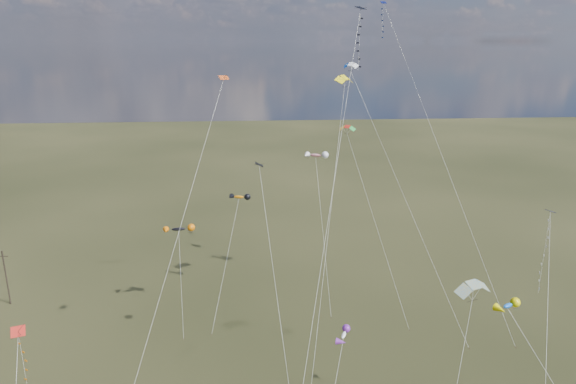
{
  "coord_description": "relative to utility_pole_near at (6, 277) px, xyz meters",
  "views": [
    {
      "loc": [
        -4.22,
        -37.1,
        35.27
      ],
      "look_at": [
        0.0,
        18.0,
        19.0
      ],
      "focal_mm": 32.0,
      "sensor_mm": 36.0,
      "label": 1
    }
  ],
  "objects": [
    {
      "name": "novelty_white_purple",
      "position": [
        41.07,
        -30.96,
        8.19
      ],
      "size": [
        5.23,
        11.13,
        12.75
      ],
      "color": "white",
      "rests_on": "ground"
    },
    {
      "name": "diamond_red_low",
      "position": [
        16.15,
        -32.04,
        7.5
      ],
      "size": [
        2.68,
        12.26,
        14.5
      ],
      "color": "red",
      "rests_on": "ground"
    },
    {
      "name": "diamond_navy_tall",
      "position": [
        53.41,
        3.71,
        30.71
      ],
      "size": [
        13.29,
        21.66,
        40.5
      ],
      "color": "#0B124B",
      "rests_on": "ground"
    },
    {
      "name": "parafoil_striped",
      "position": [
        51.46,
        -31.12,
        12.47
      ],
      "size": [
        6.73,
        8.82,
        17.31
      ],
      "color": "#CA940E",
      "rests_on": "ground"
    },
    {
      "name": "novelty_black_orange",
      "position": [
        24.28,
        -3.13,
        7.52
      ],
      "size": [
        3.75,
        8.57,
        12.18
      ],
      "color": "black",
      "rests_on": "ground"
    },
    {
      "name": "diamond_black_mid",
      "position": [
        35.51,
        -20.62,
        12.7
      ],
      "size": [
        3.31,
        14.15,
        23.57
      ],
      "color": "black",
      "rests_on": "ground"
    },
    {
      "name": "utility_pole_near",
      "position": [
        0.0,
        0.0,
        0.0
      ],
      "size": [
        1.4,
        0.2,
        8.0
      ],
      "color": "black",
      "rests_on": "ground"
    },
    {
      "name": "diamond_orange_center",
      "position": [
        28.26,
        -23.18,
        17.71
      ],
      "size": [
        10.82,
        17.47,
        32.19
      ],
      "color": "#C14717",
      "rests_on": "ground"
    },
    {
      "name": "novelty_blue_yellow",
      "position": [
        54.97,
        -30.48,
        10.0
      ],
      "size": [
        8.73,
        10.77,
        14.65
      ],
      "color": "blue",
      "rests_on": "ground"
    },
    {
      "name": "parafoil_yellow",
      "position": [
        45.41,
        -4.7,
        26.84
      ],
      "size": [
        7.58,
        20.18,
        31.74
      ],
      "color": "yellow",
      "rests_on": "ground"
    },
    {
      "name": "parafoil_blue_white",
      "position": [
        47.79,
        3.07,
        27.89
      ],
      "size": [
        12.96,
        19.81,
        32.84
      ],
      "color": "#0F4AB9",
      "rests_on": "ground"
    },
    {
      "name": "diamond_navy_right",
      "position": [
        56.9,
        -31.42,
        14.14
      ],
      "size": [
        7.93,
        17.53,
        22.61
      ],
      "color": "#0B0E43",
      "rests_on": "ground"
    },
    {
      "name": "diamond_black_high",
      "position": [
        44.0,
        -17.46,
        29.06
      ],
      "size": [
        9.78,
        21.91,
        38.49
      ],
      "color": "black",
      "rests_on": "ground"
    },
    {
      "name": "novelty_redwhite_stripe",
      "position": [
        43.13,
        3.62,
        15.59
      ],
      "size": [
        3.36,
        12.13,
        20.33
      ],
      "color": "red",
      "rests_on": "ground"
    },
    {
      "name": "novelty_orange_black",
      "position": [
        32.16,
        1.13,
        10.42
      ],
      "size": [
        5.14,
        12.25,
        15.07
      ],
      "color": "#C56D09",
      "rests_on": "ground"
    },
    {
      "name": "parafoil_tricolor",
      "position": [
        47.25,
        1.79,
        19.8
      ],
      "size": [
        7.63,
        13.83,
        24.58
      ],
      "color": "gold",
      "rests_on": "ground"
    }
  ]
}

